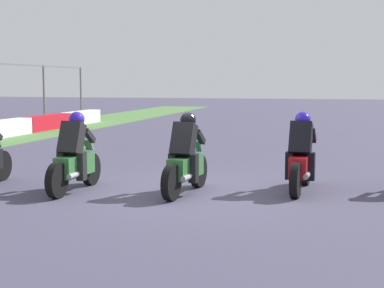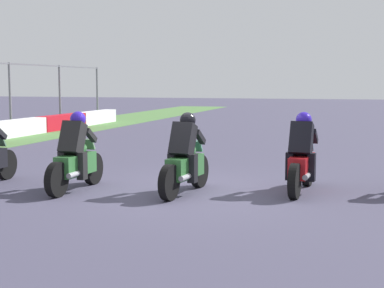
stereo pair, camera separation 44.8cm
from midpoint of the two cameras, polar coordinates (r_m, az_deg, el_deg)
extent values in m
plane|color=#444157|center=(10.96, 1.07, -4.73)|extent=(120.00, 120.00, 0.00)
cube|color=white|center=(22.70, -16.45, 1.50)|extent=(3.38, 0.60, 0.64)
cube|color=red|center=(25.66, -12.28, 2.12)|extent=(3.38, 0.60, 0.64)
cube|color=white|center=(28.73, -8.99, 2.61)|extent=(3.38, 0.60, 0.64)
cylinder|color=slate|center=(24.48, -17.02, 4.38)|extent=(0.10, 0.10, 2.84)
cylinder|color=slate|center=(27.93, -12.47, 4.70)|extent=(0.10, 0.10, 2.84)
cylinder|color=slate|center=(31.52, -8.94, 4.92)|extent=(0.10, 0.10, 2.84)
cylinder|color=black|center=(11.79, 12.42, -2.52)|extent=(0.65, 0.19, 0.64)
cylinder|color=black|center=(10.43, 11.31, -3.63)|extent=(0.65, 0.19, 0.64)
cube|color=#A5151A|center=(11.08, 11.92, -2.12)|extent=(1.12, 0.40, 0.40)
ellipsoid|color=#A5151A|center=(11.14, 12.04, -0.53)|extent=(0.50, 0.34, 0.24)
cube|color=red|center=(10.58, 11.50, -2.40)|extent=(0.07, 0.16, 0.08)
cylinder|color=#A5A5AD|center=(10.74, 12.47, -3.10)|extent=(0.43, 0.13, 0.10)
cube|color=black|center=(10.92, 11.90, 0.50)|extent=(0.51, 0.44, 0.66)
sphere|color=#311CB3|center=(11.11, 12.12, 2.35)|extent=(0.32, 0.32, 0.30)
cube|color=#3B687A|center=(11.53, 12.34, -0.11)|extent=(0.17, 0.27, 0.23)
cube|color=black|center=(11.00, 10.80, -2.16)|extent=(0.19, 0.15, 0.52)
cube|color=black|center=(10.94, 12.86, -2.26)|extent=(0.19, 0.15, 0.52)
cube|color=black|center=(11.32, 11.30, 0.82)|extent=(0.39, 0.13, 0.31)
cube|color=black|center=(11.27, 13.11, 0.75)|extent=(0.39, 0.13, 0.31)
cylinder|color=black|center=(11.37, 1.87, -2.70)|extent=(0.65, 0.21, 0.64)
cylinder|color=black|center=(10.10, -0.99, -3.83)|extent=(0.65, 0.21, 0.64)
cube|color=#306C33|center=(10.70, 0.52, -2.28)|extent=(1.13, 0.44, 0.40)
ellipsoid|color=#306C33|center=(10.76, 0.73, -0.63)|extent=(0.51, 0.35, 0.24)
cube|color=red|center=(10.24, -0.57, -2.56)|extent=(0.08, 0.17, 0.08)
cylinder|color=#A5A5AD|center=(10.34, 0.60, -3.31)|extent=(0.43, 0.15, 0.10)
cube|color=black|center=(10.55, 0.32, 0.44)|extent=(0.53, 0.45, 0.66)
sphere|color=black|center=(10.72, 0.77, 2.36)|extent=(0.33, 0.33, 0.30)
cube|color=#4B8970|center=(11.12, 1.50, -0.20)|extent=(0.18, 0.28, 0.23)
cube|color=black|center=(10.67, -0.72, -2.31)|extent=(0.19, 0.16, 0.52)
cube|color=black|center=(10.52, 1.28, -2.43)|extent=(0.19, 0.16, 0.52)
cube|color=black|center=(10.96, 0.21, 0.76)|extent=(0.39, 0.14, 0.31)
cube|color=black|center=(10.83, 1.97, 0.69)|extent=(0.39, 0.14, 0.31)
cylinder|color=black|center=(11.84, -8.68, -2.41)|extent=(0.64, 0.16, 0.64)
cylinder|color=black|center=(10.62, -12.04, -3.47)|extent=(0.64, 0.16, 0.64)
cube|color=#306C33|center=(11.20, -10.29, -2.00)|extent=(1.11, 0.35, 0.40)
ellipsoid|color=#306C33|center=(11.25, -10.08, -0.42)|extent=(0.49, 0.31, 0.24)
cube|color=red|center=(10.75, -11.56, -2.26)|extent=(0.06, 0.16, 0.08)
cylinder|color=#A5A5AD|center=(10.84, -10.39, -2.97)|extent=(0.42, 0.11, 0.10)
cube|color=black|center=(11.05, -10.58, 0.60)|extent=(0.49, 0.41, 0.66)
sphere|color=#311CB3|center=(11.22, -10.08, 2.43)|extent=(0.31, 0.31, 0.30)
cube|color=#669365|center=(11.60, -9.16, -0.01)|extent=(0.16, 0.26, 0.23)
cube|color=black|center=(11.19, -11.48, -2.04)|extent=(0.18, 0.14, 0.52)
cube|color=black|center=(11.00, -9.66, -2.14)|extent=(0.18, 0.14, 0.52)
cube|color=black|center=(11.47, -10.48, 0.90)|extent=(0.39, 0.11, 0.31)
cube|color=black|center=(11.30, -8.87, 0.85)|extent=(0.39, 0.11, 0.31)
cylinder|color=black|center=(12.84, -16.98, -1.95)|extent=(0.64, 0.15, 0.64)
cube|color=black|center=(12.31, -17.47, 1.07)|extent=(0.39, 0.10, 0.31)
camera|label=1|loc=(0.22, -88.82, 0.13)|focal=54.01mm
camera|label=2|loc=(0.22, 91.18, -0.13)|focal=54.01mm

